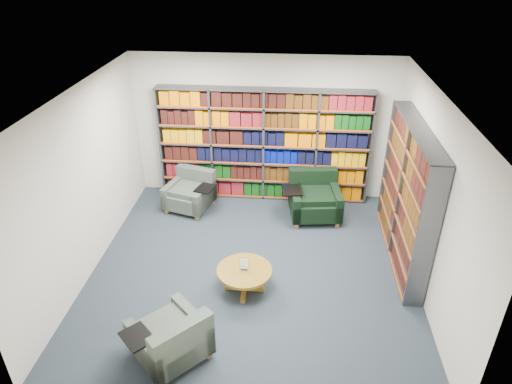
# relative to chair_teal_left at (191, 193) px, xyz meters

# --- Properties ---
(room_shell) EXTENTS (5.02, 5.02, 2.82)m
(room_shell) POSITION_rel_chair_teal_left_xyz_m (1.36, -1.83, 1.11)
(room_shell) COLOR black
(room_shell) RESTS_ON ground
(bookshelf_back) EXTENTS (4.00, 0.28, 2.20)m
(bookshelf_back) POSITION_rel_chair_teal_left_xyz_m (1.36, 0.52, 0.81)
(bookshelf_back) COLOR #47494F
(bookshelf_back) RESTS_ON ground
(bookshelf_right) EXTENTS (0.28, 2.50, 2.20)m
(bookshelf_right) POSITION_rel_chair_teal_left_xyz_m (3.70, -1.23, 0.81)
(bookshelf_right) COLOR #47494F
(bookshelf_right) RESTS_ON ground
(chair_teal_left) EXTENTS (1.04, 0.98, 0.72)m
(chair_teal_left) POSITION_rel_chair_teal_left_xyz_m (0.00, 0.00, 0.00)
(chair_teal_left) COLOR #01252F
(chair_teal_left) RESTS_ON ground
(chair_green_right) EXTENTS (1.12, 1.00, 0.82)m
(chair_green_right) POSITION_rel_chair_teal_left_xyz_m (2.34, -0.09, 0.04)
(chair_green_right) COLOR black
(chair_green_right) RESTS_ON ground
(chair_teal_front) EXTENTS (1.14, 1.14, 0.73)m
(chair_teal_front) POSITION_rel_chair_teal_left_xyz_m (0.55, -3.68, 0.01)
(chair_teal_front) COLOR #01252F
(chair_teal_front) RESTS_ON ground
(coffee_table) EXTENTS (0.81, 0.81, 0.57)m
(coffee_table) POSITION_rel_chair_teal_left_xyz_m (1.29, -2.35, 0.01)
(coffee_table) COLOR olive
(coffee_table) RESTS_ON ground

